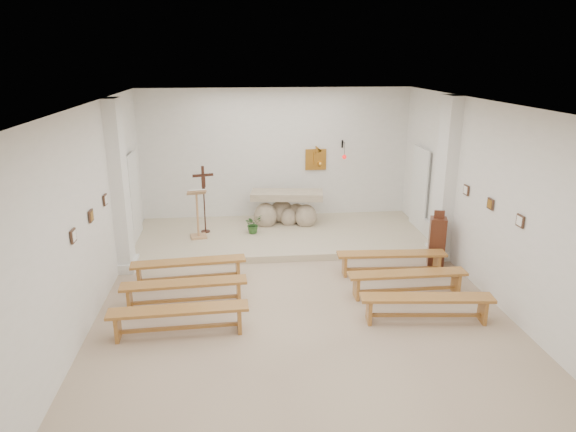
{
  "coord_description": "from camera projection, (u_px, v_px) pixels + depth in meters",
  "views": [
    {
      "loc": [
        -1.06,
        -8.21,
        4.25
      ],
      "look_at": [
        -0.04,
        1.6,
        1.17
      ],
      "focal_mm": 32.0,
      "sensor_mm": 36.0,
      "label": 1
    }
  ],
  "objects": [
    {
      "name": "wall_back",
      "position": [
        276.0,
        156.0,
        13.38
      ],
      "size": [
        7.0,
        0.02,
        3.5
      ],
      "primitive_type": "cube",
      "color": "white",
      "rests_on": "ground"
    },
    {
      "name": "bench_right_second",
      "position": [
        407.0,
        278.0,
        9.43
      ],
      "size": [
        2.19,
        0.35,
        0.46
      ],
      "rotation": [
        0.0,
        0.0,
        0.0
      ],
      "color": "#AD7232",
      "rests_on": "ground"
    },
    {
      "name": "wall_right",
      "position": [
        497.0,
        205.0,
        8.99
      ],
      "size": [
        0.02,
        10.0,
        3.5
      ],
      "primitive_type": "cube",
      "color": "white",
      "rests_on": "ground"
    },
    {
      "name": "station_frame_right_front",
      "position": [
        520.0,
        221.0,
        8.24
      ],
      "size": [
        0.03,
        0.2,
        0.2
      ],
      "primitive_type": "cube",
      "color": "#452C1E",
      "rests_on": "wall_right"
    },
    {
      "name": "sanctuary_lamp",
      "position": [
        344.0,
        155.0,
        13.27
      ],
      "size": [
        0.11,
        0.36,
        0.44
      ],
      "color": "black",
      "rests_on": "wall_back"
    },
    {
      "name": "station_frame_right_rear",
      "position": [
        466.0,
        190.0,
        10.14
      ],
      "size": [
        0.03,
        0.2,
        0.2
      ],
      "primitive_type": "cube",
      "color": "#452C1E",
      "rests_on": "wall_right"
    },
    {
      "name": "station_frame_right_mid",
      "position": [
        490.0,
        204.0,
        9.19
      ],
      "size": [
        0.03,
        0.2,
        0.2
      ],
      "primitive_type": "cube",
      "color": "#452C1E",
      "rests_on": "wall_right"
    },
    {
      "name": "ceiling",
      "position": [
        301.0,
        106.0,
        8.13
      ],
      "size": [
        7.0,
        10.0,
        0.02
      ],
      "primitive_type": "cube",
      "color": "silver",
      "rests_on": "wall_back"
    },
    {
      "name": "altar",
      "position": [
        286.0,
        210.0,
        13.03
      ],
      "size": [
        1.87,
        0.93,
        0.93
      ],
      "rotation": [
        0.0,
        0.0,
        -0.13
      ],
      "color": "#BDAA90",
      "rests_on": "sanctuary_platform"
    },
    {
      "name": "station_frame_left_front",
      "position": [
        73.0,
        236.0,
        7.55
      ],
      "size": [
        0.03,
        0.2,
        0.2
      ],
      "primitive_type": "cube",
      "color": "#452C1E",
      "rests_on": "wall_left"
    },
    {
      "name": "radiator_right",
      "position": [
        430.0,
        234.0,
        11.99
      ],
      "size": [
        0.1,
        0.85,
        0.52
      ],
      "primitive_type": "cube",
      "color": "silver",
      "rests_on": "ground"
    },
    {
      "name": "bench_right_third",
      "position": [
        427.0,
        303.0,
        8.49
      ],
      "size": [
        2.22,
        0.57,
        0.46
      ],
      "rotation": [
        0.0,
        0.0,
        -0.1
      ],
      "color": "#AD7232",
      "rests_on": "ground"
    },
    {
      "name": "gold_wall_relief",
      "position": [
        316.0,
        160.0,
        13.49
      ],
      "size": [
        0.55,
        0.04,
        0.55
      ],
      "primitive_type": "cube",
      "color": "#C0832D",
      "rests_on": "wall_back"
    },
    {
      "name": "station_frame_left_mid",
      "position": [
        91.0,
        216.0,
        8.5
      ],
      "size": [
        0.03,
        0.2,
        0.2
      ],
      "primitive_type": "cube",
      "color": "#452C1E",
      "rests_on": "wall_left"
    },
    {
      "name": "donation_pedestal",
      "position": [
        437.0,
        241.0,
        10.76
      ],
      "size": [
        0.41,
        0.41,
        1.21
      ],
      "rotation": [
        0.0,
        0.0,
        -0.3
      ],
      "color": "#532417",
      "rests_on": "ground"
    },
    {
      "name": "station_frame_left_rear",
      "position": [
        105.0,
        200.0,
        9.45
      ],
      "size": [
        0.03,
        0.2,
        0.2
      ],
      "primitive_type": "cube",
      "color": "#452C1E",
      "rests_on": "wall_left"
    },
    {
      "name": "crucifix_stand",
      "position": [
        204.0,
        194.0,
        12.24
      ],
      "size": [
        0.49,
        0.21,
        1.63
      ],
      "rotation": [
        0.0,
        0.0,
        0.26
      ],
      "color": "#331910",
      "rests_on": "sanctuary_platform"
    },
    {
      "name": "bench_left_front",
      "position": [
        189.0,
        266.0,
        9.97
      ],
      "size": [
        2.22,
        0.54,
        0.46
      ],
      "rotation": [
        0.0,
        0.0,
        0.09
      ],
      "color": "#AD7232",
      "rests_on": "ground"
    },
    {
      "name": "sanctuary_platform",
      "position": [
        281.0,
        236.0,
        12.47
      ],
      "size": [
        6.98,
        3.0,
        0.15
      ],
      "primitive_type": "cube",
      "color": "#C0AC93",
      "rests_on": "ground"
    },
    {
      "name": "wall_left",
      "position": [
        86.0,
        218.0,
        8.3
      ],
      "size": [
        0.02,
        10.0,
        3.5
      ],
      "primitive_type": "cube",
      "color": "white",
      "rests_on": "ground"
    },
    {
      "name": "bench_right_front",
      "position": [
        391.0,
        258.0,
        10.37
      ],
      "size": [
        2.21,
        0.48,
        0.46
      ],
      "rotation": [
        0.0,
        0.0,
        -0.06
      ],
      "color": "#AD7232",
      "rests_on": "ground"
    },
    {
      "name": "lectern",
      "position": [
        197.0,
        213.0,
        11.96
      ],
      "size": [
        0.48,
        0.43,
        1.21
      ],
      "rotation": [
        0.0,
        0.0,
        0.17
      ],
      "color": "tan",
      "rests_on": "sanctuary_platform"
    },
    {
      "name": "bench_left_third",
      "position": [
        179.0,
        315.0,
        8.09
      ],
      "size": [
        2.21,
        0.44,
        0.46
      ],
      "rotation": [
        0.0,
        0.0,
        0.04
      ],
      "color": "#AD7232",
      "rests_on": "ground"
    },
    {
      "name": "potted_plant",
      "position": [
        253.0,
        224.0,
        12.38
      ],
      "size": [
        0.54,
        0.53,
        0.45
      ],
      "primitive_type": "imported",
      "rotation": [
        0.0,
        0.0,
        0.64
      ],
      "color": "#2A5421",
      "rests_on": "sanctuary_platform"
    },
    {
      "name": "radiator_left",
      "position": [
        130.0,
        245.0,
        11.31
      ],
      "size": [
        0.1,
        0.85,
        0.52
      ],
      "primitive_type": "cube",
      "color": "silver",
      "rests_on": "ground"
    },
    {
      "name": "ground",
      "position": [
        299.0,
        305.0,
        9.17
      ],
      "size": [
        7.0,
        10.0,
        0.0
      ],
      "primitive_type": "cube",
      "color": "#C9B191",
      "rests_on": "ground"
    },
    {
      "name": "pilaster_right",
      "position": [
        445.0,
        179.0,
        10.88
      ],
      "size": [
        0.26,
        0.55,
        3.5
      ],
      "primitive_type": "cube",
      "color": "white",
      "rests_on": "ground"
    },
    {
      "name": "bench_left_second",
      "position": [
        184.0,
        288.0,
        9.03
      ],
      "size": [
        2.21,
        0.47,
        0.46
      ],
      "rotation": [
        0.0,
        0.0,
        0.06
      ],
      "color": "#AD7232",
      "rests_on": "ground"
    },
    {
      "name": "pilaster_left",
      "position": [
        120.0,
        187.0,
        10.21
      ],
      "size": [
        0.26,
        0.55,
        3.5
      ],
      "primitive_type": "cube",
      "color": "white",
      "rests_on": "ground"
    }
  ]
}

